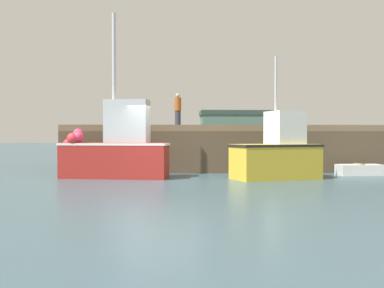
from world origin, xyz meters
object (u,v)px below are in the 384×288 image
(fishing_boat_near_left, at_px, (115,149))
(rowboat, at_px, (359,170))
(fishing_boat_near_right, at_px, (277,154))
(dockworker, at_px, (178,110))

(fishing_boat_near_left, bearing_deg, rowboat, 5.18)
(fishing_boat_near_right, relative_size, dockworker, 2.45)
(rowboat, distance_m, dockworker, 9.31)
(fishing_boat_near_left, xyz_separation_m, rowboat, (8.98, 0.81, -0.82))
(fishing_boat_near_left, distance_m, rowboat, 9.06)
(fishing_boat_near_left, relative_size, fishing_boat_near_right, 1.37)
(fishing_boat_near_left, distance_m, dockworker, 7.33)
(dockworker, bearing_deg, fishing_boat_near_left, -108.67)
(fishing_boat_near_right, distance_m, rowboat, 3.74)
(fishing_boat_near_right, bearing_deg, fishing_boat_near_left, 174.49)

